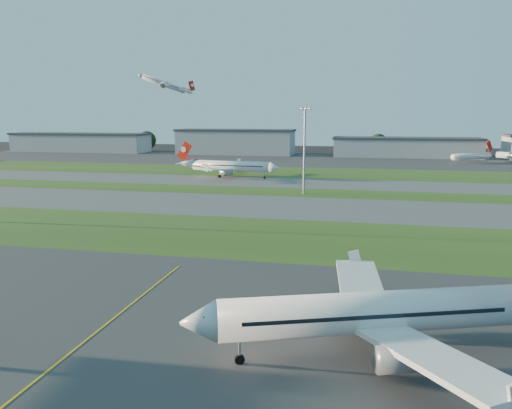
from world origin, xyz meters
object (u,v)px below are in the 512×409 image
(airliner_taxiing, at_px, (230,166))
(light_mast_centre, at_px, (304,145))
(mini_jet_near, at_px, (472,156))
(airliner_parked, at_px, (384,313))

(airliner_taxiing, bearing_deg, light_mast_centre, 140.07)
(airliner_taxiing, height_order, mini_jet_near, airliner_taxiing)
(airliner_parked, relative_size, airliner_taxiing, 0.98)
(airliner_taxiing, bearing_deg, airliner_parked, 117.99)
(mini_jet_near, bearing_deg, airliner_taxiing, 179.70)
(airliner_taxiing, relative_size, light_mast_centre, 1.50)
(airliner_parked, xyz_separation_m, light_mast_centre, (-20.36, 101.24, 10.46))
(mini_jet_near, bearing_deg, airliner_parked, -142.67)
(airliner_parked, distance_m, mini_jet_near, 226.25)
(airliner_taxiing, distance_m, mini_jet_near, 133.19)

